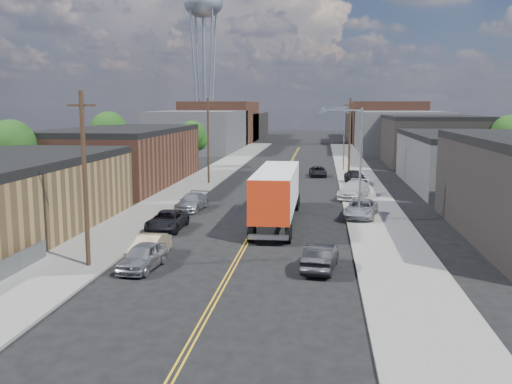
% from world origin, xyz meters
% --- Properties ---
extents(ground, '(260.00, 260.00, 0.00)m').
position_xyz_m(ground, '(0.00, 60.00, 0.00)').
color(ground, black).
rests_on(ground, ground).
extents(centerline, '(0.32, 120.00, 0.01)m').
position_xyz_m(centerline, '(0.00, 45.00, 0.01)').
color(centerline, gold).
rests_on(centerline, ground).
extents(sidewalk_left, '(5.00, 140.00, 0.15)m').
position_xyz_m(sidewalk_left, '(-9.50, 45.00, 0.07)').
color(sidewalk_left, slate).
rests_on(sidewalk_left, ground).
extents(sidewalk_right, '(5.00, 140.00, 0.15)m').
position_xyz_m(sidewalk_right, '(9.50, 45.00, 0.07)').
color(sidewalk_right, slate).
rests_on(sidewalk_right, ground).
extents(warehouse_tan, '(12.00, 22.00, 5.60)m').
position_xyz_m(warehouse_tan, '(-18.00, 18.00, 2.80)').
color(warehouse_tan, olive).
rests_on(warehouse_tan, ground).
extents(warehouse_brown, '(12.00, 26.00, 6.60)m').
position_xyz_m(warehouse_brown, '(-18.00, 44.00, 3.30)').
color(warehouse_brown, '#552F22').
rests_on(warehouse_brown, ground).
extents(industrial_right_b, '(14.00, 24.00, 6.10)m').
position_xyz_m(industrial_right_b, '(22.00, 46.00, 3.05)').
color(industrial_right_b, '#363638').
rests_on(industrial_right_b, ground).
extents(industrial_right_c, '(14.00, 22.00, 7.60)m').
position_xyz_m(industrial_right_c, '(22.00, 72.00, 3.80)').
color(industrial_right_c, black).
rests_on(industrial_right_c, ground).
extents(skyline_left_a, '(16.00, 30.00, 8.00)m').
position_xyz_m(skyline_left_a, '(-20.00, 95.00, 4.00)').
color(skyline_left_a, '#363638').
rests_on(skyline_left_a, ground).
extents(skyline_right_a, '(16.00, 30.00, 8.00)m').
position_xyz_m(skyline_right_a, '(20.00, 95.00, 4.00)').
color(skyline_right_a, '#363638').
rests_on(skyline_right_a, ground).
extents(skyline_left_b, '(16.00, 26.00, 10.00)m').
position_xyz_m(skyline_left_b, '(-20.00, 120.00, 5.00)').
color(skyline_left_b, '#552F22').
rests_on(skyline_left_b, ground).
extents(skyline_right_b, '(16.00, 26.00, 10.00)m').
position_xyz_m(skyline_right_b, '(20.00, 120.00, 5.00)').
color(skyline_right_b, '#552F22').
rests_on(skyline_right_b, ground).
extents(skyline_left_c, '(16.00, 40.00, 7.00)m').
position_xyz_m(skyline_left_c, '(-20.00, 140.00, 3.50)').
color(skyline_left_c, black).
rests_on(skyline_left_c, ground).
extents(skyline_right_c, '(16.00, 40.00, 7.00)m').
position_xyz_m(skyline_right_c, '(20.00, 140.00, 3.50)').
color(skyline_right_c, black).
rests_on(skyline_right_c, ground).
extents(water_tower, '(9.00, 9.00, 36.90)m').
position_xyz_m(water_tower, '(-22.00, 110.00, 30.65)').
color(water_tower, gray).
rests_on(water_tower, ground).
extents(streetlight_near, '(3.39, 0.25, 9.00)m').
position_xyz_m(streetlight_near, '(7.60, 25.00, 5.33)').
color(streetlight_near, gray).
rests_on(streetlight_near, ground).
extents(streetlight_far, '(3.39, 0.25, 9.00)m').
position_xyz_m(streetlight_far, '(7.60, 60.00, 5.33)').
color(streetlight_far, gray).
rests_on(streetlight_far, ground).
extents(utility_pole_left_near, '(1.60, 0.26, 10.00)m').
position_xyz_m(utility_pole_left_near, '(-8.20, 10.00, 5.14)').
color(utility_pole_left_near, black).
rests_on(utility_pole_left_near, ground).
extents(utility_pole_left_far, '(1.60, 0.26, 10.00)m').
position_xyz_m(utility_pole_left_far, '(-8.20, 45.00, 5.14)').
color(utility_pole_left_far, black).
rests_on(utility_pole_left_far, ground).
extents(utility_pole_right, '(1.60, 0.26, 10.00)m').
position_xyz_m(utility_pole_right, '(8.20, 48.00, 5.14)').
color(utility_pole_right, black).
rests_on(utility_pole_right, ground).
extents(tree_left_near, '(4.85, 4.76, 7.91)m').
position_xyz_m(tree_left_near, '(-23.94, 30.00, 5.18)').
color(tree_left_near, black).
rests_on(tree_left_near, ground).
extents(tree_left_mid, '(5.10, 5.04, 8.37)m').
position_xyz_m(tree_left_mid, '(-23.94, 55.00, 5.48)').
color(tree_left_mid, black).
rests_on(tree_left_mid, ground).
extents(tree_left_far, '(4.35, 4.20, 6.97)m').
position_xyz_m(tree_left_far, '(-13.94, 62.00, 4.57)').
color(tree_left_far, black).
rests_on(tree_left_far, ground).
extents(tree_right_far, '(4.85, 4.76, 7.91)m').
position_xyz_m(tree_right_far, '(30.06, 60.00, 5.18)').
color(tree_right_far, black).
rests_on(tree_right_far, ground).
extents(semi_truck, '(2.86, 16.62, 4.36)m').
position_xyz_m(semi_truck, '(1.55, 24.43, 2.48)').
color(semi_truck, white).
rests_on(semi_truck, ground).
extents(car_left_a, '(2.16, 4.51, 1.48)m').
position_xyz_m(car_left_a, '(-5.00, 10.00, 0.74)').
color(car_left_a, '#939597').
rests_on(car_left_a, ground).
extents(car_left_b, '(1.75, 4.35, 1.41)m').
position_xyz_m(car_left_b, '(-5.35, 12.37, 0.70)').
color(car_left_b, '#8A795A').
rests_on(car_left_b, ground).
extents(car_left_c, '(2.41, 5.16, 1.43)m').
position_xyz_m(car_left_c, '(-6.40, 20.19, 0.71)').
color(car_left_c, black).
rests_on(car_left_c, ground).
extents(car_left_d, '(2.45, 5.12, 1.44)m').
position_xyz_m(car_left_d, '(-6.40, 28.44, 0.72)').
color(car_left_d, '#9A9D9F').
rests_on(car_left_d, ground).
extents(car_right_oncoming, '(2.19, 4.79, 1.52)m').
position_xyz_m(car_right_oncoming, '(5.00, 11.06, 0.76)').
color(car_right_oncoming, black).
rests_on(car_right_oncoming, ground).
extents(car_right_lot_a, '(3.27, 5.51, 1.43)m').
position_xyz_m(car_right_lot_a, '(8.22, 26.02, 0.87)').
color(car_right_lot_a, '#ABAFB0').
rests_on(car_right_lot_a, sidewalk_right).
extents(car_right_lot_b, '(3.84, 6.06, 1.64)m').
position_xyz_m(car_right_lot_b, '(8.20, 35.91, 0.97)').
color(car_right_lot_b, '#BBBBBB').
rests_on(car_right_lot_b, sidewalk_right).
extents(car_right_lot_c, '(2.82, 4.99, 1.60)m').
position_xyz_m(car_right_lot_c, '(8.90, 46.36, 0.95)').
color(car_right_lot_c, black).
rests_on(car_right_lot_c, sidewalk_right).
extents(car_ahead_truck, '(2.44, 4.74, 1.28)m').
position_xyz_m(car_ahead_truck, '(4.50, 53.87, 0.64)').
color(car_ahead_truck, black).
rests_on(car_ahead_truck, ground).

